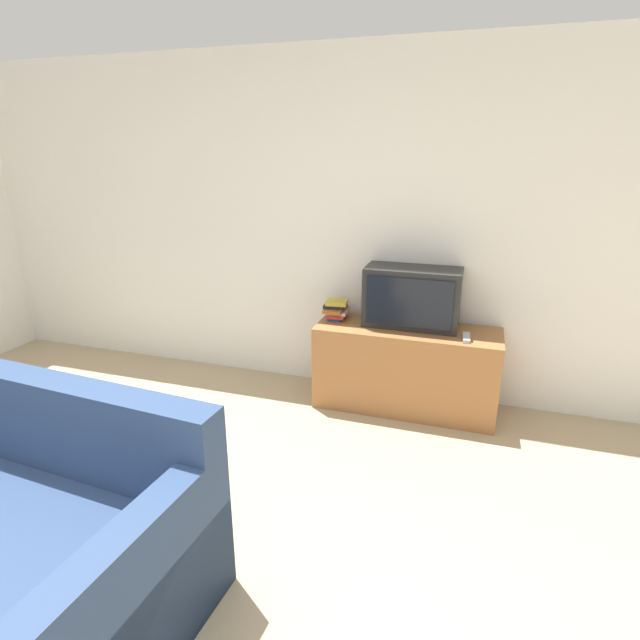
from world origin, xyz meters
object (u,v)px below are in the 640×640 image
book_stack (336,309)px  remote_on_stand (466,338)px  television (412,297)px  tv_stand (405,368)px

book_stack → remote_on_stand: book_stack is taller
television → book_stack: television is taller
television → remote_on_stand: size_ratio=3.85×
remote_on_stand → tv_stand: bearing=167.0°
tv_stand → remote_on_stand: remote_on_stand is taller
television → remote_on_stand: television is taller
book_stack → remote_on_stand: size_ratio=1.37×
television → tv_stand: bearing=-95.1°
television → remote_on_stand: bearing=-22.6°
tv_stand → remote_on_stand: size_ratio=7.50×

